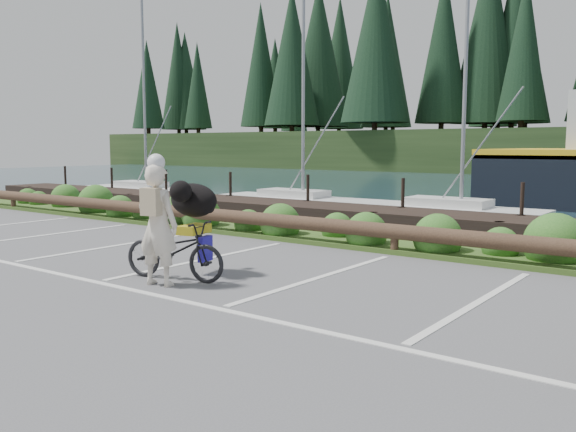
% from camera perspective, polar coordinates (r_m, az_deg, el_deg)
% --- Properties ---
extents(ground, '(72.00, 72.00, 0.00)m').
position_cam_1_polar(ground, '(8.37, -4.64, -8.11)').
color(ground, '#515153').
extents(vegetation_strip, '(34.00, 1.60, 0.10)m').
position_cam_1_polar(vegetation_strip, '(12.73, 11.35, -2.87)').
color(vegetation_strip, '#3D5B21').
rests_on(vegetation_strip, ground).
extents(log_rail, '(32.00, 0.30, 0.60)m').
position_cam_1_polar(log_rail, '(12.12, 9.91, -3.56)').
color(log_rail, '#443021').
rests_on(log_rail, ground).
extents(bicycle, '(1.89, 1.01, 0.94)m').
position_cam_1_polar(bicycle, '(9.81, -10.59, -3.18)').
color(bicycle, black).
rests_on(bicycle, ground).
extents(cyclist, '(0.75, 0.58, 1.85)m').
position_cam_1_polar(cyclist, '(9.40, -12.10, -0.85)').
color(cyclist, beige).
rests_on(cyclist, ground).
extents(dog, '(0.67, 1.05, 0.56)m').
position_cam_1_polar(dog, '(10.19, -8.84, 1.48)').
color(dog, black).
rests_on(dog, bicycle).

